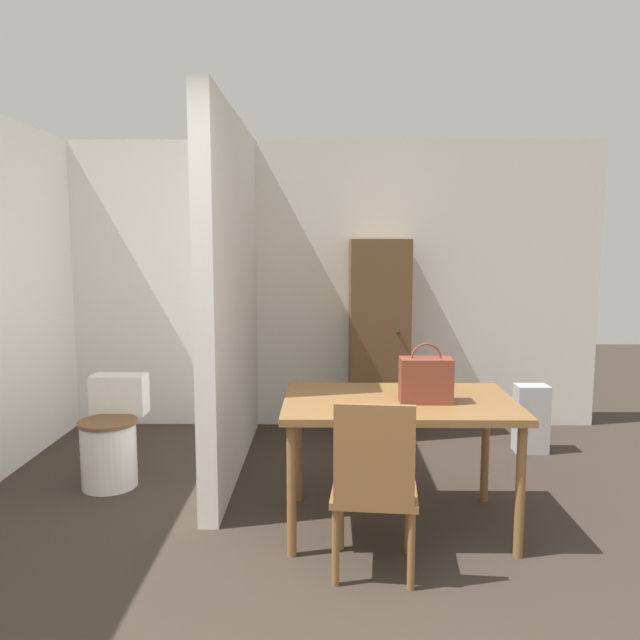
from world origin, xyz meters
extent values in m
cube|color=white|center=(0.00, 3.56, 1.25)|extent=(5.11, 0.12, 2.50)
cube|color=white|center=(-0.50, 2.46, 1.25)|extent=(0.12, 2.08, 2.50)
cube|color=brown|center=(0.59, 1.48, 0.73)|extent=(1.30, 0.83, 0.04)
cylinder|color=brown|center=(0.00, 1.13, 0.35)|extent=(0.05, 0.05, 0.71)
cylinder|color=brown|center=(1.18, 1.13, 0.35)|extent=(0.05, 0.05, 0.71)
cylinder|color=brown|center=(0.00, 1.84, 0.35)|extent=(0.05, 0.05, 0.71)
cylinder|color=brown|center=(1.18, 1.84, 0.35)|extent=(0.05, 0.05, 0.71)
cube|color=brown|center=(0.42, 1.01, 0.40)|extent=(0.45, 0.45, 0.04)
cube|color=brown|center=(0.40, 0.81, 0.66)|extent=(0.38, 0.06, 0.47)
cylinder|color=brown|center=(0.26, 1.20, 0.19)|extent=(0.04, 0.04, 0.38)
cylinder|color=brown|center=(0.61, 1.17, 0.19)|extent=(0.04, 0.04, 0.38)
cylinder|color=brown|center=(0.22, 0.85, 0.19)|extent=(0.04, 0.04, 0.38)
cylinder|color=brown|center=(0.58, 0.81, 0.19)|extent=(0.04, 0.04, 0.38)
cylinder|color=white|center=(-1.27, 2.05, 0.21)|extent=(0.36, 0.36, 0.43)
cylinder|color=brown|center=(-1.27, 2.05, 0.44)|extent=(0.38, 0.38, 0.02)
cube|color=white|center=(-1.27, 2.30, 0.57)|extent=(0.38, 0.18, 0.28)
cube|color=brown|center=(0.73, 1.42, 0.87)|extent=(0.29, 0.15, 0.25)
torus|color=brown|center=(0.73, 1.42, 1.00)|extent=(0.17, 0.01, 0.17)
cube|color=brown|center=(0.62, 3.24, 0.83)|extent=(0.49, 0.47, 1.65)
sphere|color=black|center=(0.75, 2.99, 0.91)|extent=(0.02, 0.02, 0.02)
cube|color=#BCBCC1|center=(1.77, 2.79, 0.26)|extent=(0.25, 0.17, 0.53)
camera|label=1|loc=(0.18, -1.95, 1.62)|focal=35.00mm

